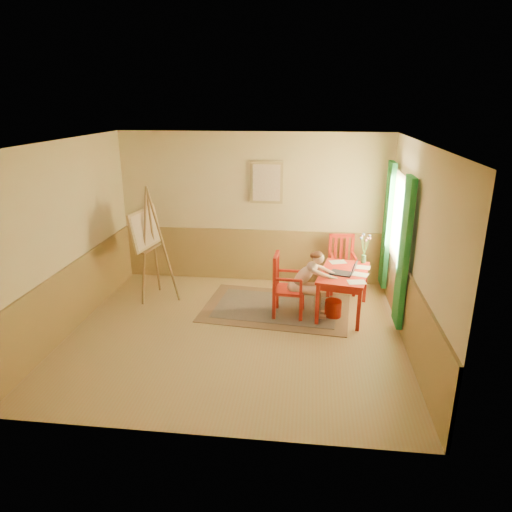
# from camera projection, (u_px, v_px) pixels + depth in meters

# --- Properties ---
(room) EXTENTS (5.04, 4.54, 2.84)m
(room) POSITION_uv_depth(u_px,v_px,m) (234.00, 244.00, 6.51)
(room) COLOR tan
(room) RESTS_ON ground
(wainscot) EXTENTS (5.00, 4.50, 1.00)m
(wainscot) POSITION_uv_depth(u_px,v_px,m) (243.00, 283.00, 7.55)
(wainscot) COLOR #9D7E48
(wainscot) RESTS_ON room
(window) EXTENTS (0.12, 2.01, 2.20)m
(window) POSITION_uv_depth(u_px,v_px,m) (396.00, 232.00, 7.30)
(window) COLOR white
(window) RESTS_ON room
(wall_portrait) EXTENTS (0.60, 0.05, 0.76)m
(wall_portrait) POSITION_uv_depth(u_px,v_px,m) (267.00, 183.00, 8.40)
(wall_portrait) COLOR tan
(wall_portrait) RESTS_ON room
(rug) EXTENTS (2.54, 1.83, 0.02)m
(rug) POSITION_uv_depth(u_px,v_px,m) (276.00, 308.00, 7.79)
(rug) COLOR #8C7251
(rug) RESTS_ON room
(table) EXTENTS (0.93, 1.31, 0.72)m
(table) POSITION_uv_depth(u_px,v_px,m) (344.00, 277.00, 7.42)
(table) COLOR red
(table) RESTS_ON room
(chair_left) EXTENTS (0.50, 0.48, 1.04)m
(chair_left) POSITION_uv_depth(u_px,v_px,m) (286.00, 285.00, 7.39)
(chair_left) COLOR red
(chair_left) RESTS_ON room
(chair_back) EXTENTS (0.49, 0.51, 1.03)m
(chair_back) POSITION_uv_depth(u_px,v_px,m) (342.00, 264.00, 8.36)
(chair_back) COLOR red
(chair_back) RESTS_ON room
(figure) EXTENTS (0.83, 0.36, 1.11)m
(figure) POSITION_uv_depth(u_px,v_px,m) (308.00, 281.00, 7.32)
(figure) COLOR beige
(figure) RESTS_ON room
(laptop) EXTENTS (0.46, 0.35, 0.24)m
(laptop) POSITION_uv_depth(u_px,v_px,m) (345.00, 271.00, 7.27)
(laptop) COLOR #1E2338
(laptop) RESTS_ON table
(papers) EXTENTS (0.68, 1.13, 0.00)m
(papers) POSITION_uv_depth(u_px,v_px,m) (354.00, 271.00, 7.42)
(papers) COLOR white
(papers) RESTS_ON table
(vase) EXTENTS (0.21, 0.25, 0.50)m
(vase) POSITION_uv_depth(u_px,v_px,m) (364.00, 250.00, 7.75)
(vase) COLOR #3F724C
(vase) RESTS_ON table
(wastebasket) EXTENTS (0.27, 0.27, 0.28)m
(wastebasket) POSITION_uv_depth(u_px,v_px,m) (333.00, 309.00, 7.44)
(wastebasket) COLOR #B31E0A
(wastebasket) RESTS_ON room
(easel) EXTENTS (0.72, 0.89, 1.99)m
(easel) POSITION_uv_depth(u_px,v_px,m) (148.00, 233.00, 7.86)
(easel) COLOR olive
(easel) RESTS_ON room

